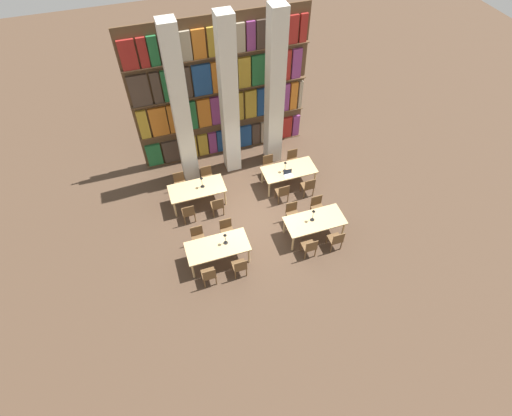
{
  "coord_description": "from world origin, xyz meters",
  "views": [
    {
      "loc": [
        -2.76,
        -8.54,
        10.9
      ],
      "look_at": [
        0.0,
        -0.13,
        0.68
      ],
      "focal_mm": 28.0,
      "sensor_mm": 36.0,
      "label": 1
    }
  ],
  "objects_px": {
    "chair_6": "(336,239)",
    "chair_9": "(180,183)",
    "chair_15": "(293,160)",
    "reading_table_1": "(315,222)",
    "desk_lamp_3": "(285,165)",
    "chair_13": "(269,165)",
    "reading_table_2": "(197,190)",
    "desk_lamp_2": "(202,180)",
    "chair_7": "(317,206)",
    "chair_14": "(308,186)",
    "laptop": "(288,174)",
    "reading_table_0": "(218,248)",
    "chair_0": "(209,275)",
    "pillar_right": "(275,92)",
    "chair_4": "(310,247)",
    "chair_1": "(198,237)",
    "desk_lamp_1": "(313,213)",
    "reading_table_3": "(289,171)",
    "chair_5": "(292,213)",
    "chair_3": "(227,230)",
    "chair_11": "(207,176)",
    "pillar_left": "(181,110)",
    "pillar_center": "(229,101)",
    "chair_8": "(188,212)",
    "desk_lamp_0": "(225,237)",
    "chair_12": "(283,192)",
    "chair_10": "(217,205)",
    "chair_2": "(240,266)"
  },
  "relations": [
    {
      "from": "chair_7",
      "to": "desk_lamp_2",
      "type": "height_order",
      "value": "desk_lamp_2"
    },
    {
      "from": "pillar_center",
      "to": "chair_15",
      "type": "height_order",
      "value": "pillar_center"
    },
    {
      "from": "reading_table_1",
      "to": "desk_lamp_2",
      "type": "xyz_separation_m",
      "value": [
        -3.16,
        2.65,
        0.4
      ]
    },
    {
      "from": "desk_lamp_0",
      "to": "chair_4",
      "type": "xyz_separation_m",
      "value": [
        2.55,
        -0.78,
        -0.59
      ]
    },
    {
      "from": "chair_3",
      "to": "chair_7",
      "type": "height_order",
      "value": "same"
    },
    {
      "from": "chair_5",
      "to": "laptop",
      "type": "height_order",
      "value": "laptop"
    },
    {
      "from": "chair_9",
      "to": "chair_13",
      "type": "xyz_separation_m",
      "value": [
        3.4,
        -0.13,
        0.0
      ]
    },
    {
      "from": "chair_6",
      "to": "chair_15",
      "type": "height_order",
      "value": "same"
    },
    {
      "from": "pillar_right",
      "to": "chair_4",
      "type": "distance_m",
      "value": 5.53
    },
    {
      "from": "reading_table_0",
      "to": "chair_1",
      "type": "height_order",
      "value": "chair_1"
    },
    {
      "from": "chair_1",
      "to": "chair_10",
      "type": "relative_size",
      "value": 1.0
    },
    {
      "from": "chair_6",
      "to": "reading_table_3",
      "type": "relative_size",
      "value": 0.44
    },
    {
      "from": "chair_8",
      "to": "chair_9",
      "type": "xyz_separation_m",
      "value": [
        0.0,
        1.5,
        0.0
      ]
    },
    {
      "from": "chair_9",
      "to": "desk_lamp_2",
      "type": "distance_m",
      "value": 1.18
    },
    {
      "from": "reading_table_0",
      "to": "chair_0",
      "type": "bearing_deg",
      "value": -122.68
    },
    {
      "from": "chair_6",
      "to": "chair_9",
      "type": "xyz_separation_m",
      "value": [
        -4.31,
        4.13,
        0.0
      ]
    },
    {
      "from": "chair_13",
      "to": "chair_5",
      "type": "bearing_deg",
      "value": 89.53
    },
    {
      "from": "chair_3",
      "to": "laptop",
      "type": "bearing_deg",
      "value": -151.36
    },
    {
      "from": "chair_4",
      "to": "desk_lamp_1",
      "type": "height_order",
      "value": "desk_lamp_1"
    },
    {
      "from": "desk_lamp_1",
      "to": "chair_2",
      "type": "bearing_deg",
      "value": -163.74
    },
    {
      "from": "chair_15",
      "to": "reading_table_1",
      "type": "bearing_deg",
      "value": 80.59
    },
    {
      "from": "reading_table_0",
      "to": "desk_lamp_3",
      "type": "xyz_separation_m",
      "value": [
        3.2,
        2.49,
        0.39
      ]
    },
    {
      "from": "pillar_left",
      "to": "laptop",
      "type": "xyz_separation_m",
      "value": [
        3.25,
        -1.91,
        -2.21
      ]
    },
    {
      "from": "chair_0",
      "to": "laptop",
      "type": "height_order",
      "value": "laptop"
    },
    {
      "from": "pillar_center",
      "to": "reading_table_3",
      "type": "height_order",
      "value": "pillar_center"
    },
    {
      "from": "chair_5",
      "to": "chair_6",
      "type": "height_order",
      "value": "same"
    },
    {
      "from": "chair_8",
      "to": "chair_14",
      "type": "height_order",
      "value": "same"
    },
    {
      "from": "pillar_left",
      "to": "pillar_right",
      "type": "bearing_deg",
      "value": 0.0
    },
    {
      "from": "chair_5",
      "to": "desk_lamp_2",
      "type": "distance_m",
      "value": 3.34
    },
    {
      "from": "chair_0",
      "to": "chair_15",
      "type": "height_order",
      "value": "same"
    },
    {
      "from": "desk_lamp_3",
      "to": "chair_13",
      "type": "bearing_deg",
      "value": 114.26
    },
    {
      "from": "chair_8",
      "to": "reading_table_1",
      "type": "bearing_deg",
      "value": -26.03
    },
    {
      "from": "reading_table_1",
      "to": "chair_15",
      "type": "distance_m",
      "value": 3.31
    },
    {
      "from": "desk_lamp_2",
      "to": "chair_11",
      "type": "bearing_deg",
      "value": 66.51
    },
    {
      "from": "chair_14",
      "to": "chair_4",
      "type": "bearing_deg",
      "value": -112.11
    },
    {
      "from": "desk_lamp_1",
      "to": "chair_14",
      "type": "relative_size",
      "value": 0.57
    },
    {
      "from": "chair_3",
      "to": "chair_8",
      "type": "relative_size",
      "value": 1.0
    },
    {
      "from": "reading_table_1",
      "to": "chair_14",
      "type": "height_order",
      "value": "chair_14"
    },
    {
      "from": "chair_7",
      "to": "reading_table_3",
      "type": "height_order",
      "value": "chair_7"
    },
    {
      "from": "reading_table_0",
      "to": "reading_table_1",
      "type": "distance_m",
      "value": 3.31
    },
    {
      "from": "reading_table_0",
      "to": "laptop",
      "type": "distance_m",
      "value": 3.94
    },
    {
      "from": "chair_1",
      "to": "desk_lamp_1",
      "type": "height_order",
      "value": "desk_lamp_1"
    },
    {
      "from": "pillar_left",
      "to": "chair_6",
      "type": "bearing_deg",
      "value": -52.39
    },
    {
      "from": "pillar_right",
      "to": "chair_5",
      "type": "relative_size",
      "value": 6.91
    },
    {
      "from": "reading_table_0",
      "to": "chair_3",
      "type": "height_order",
      "value": "chair_3"
    },
    {
      "from": "reading_table_2",
      "to": "desk_lamp_2",
      "type": "height_order",
      "value": "desk_lamp_2"
    },
    {
      "from": "chair_14",
      "to": "laptop",
      "type": "distance_m",
      "value": 0.84
    },
    {
      "from": "desk_lamp_1",
      "to": "reading_table_3",
      "type": "relative_size",
      "value": 0.25
    },
    {
      "from": "reading_table_0",
      "to": "chair_10",
      "type": "height_order",
      "value": "chair_10"
    },
    {
      "from": "reading_table_1",
      "to": "chair_12",
      "type": "xyz_separation_m",
      "value": [
        -0.46,
        1.76,
        -0.2
      ]
    }
  ]
}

